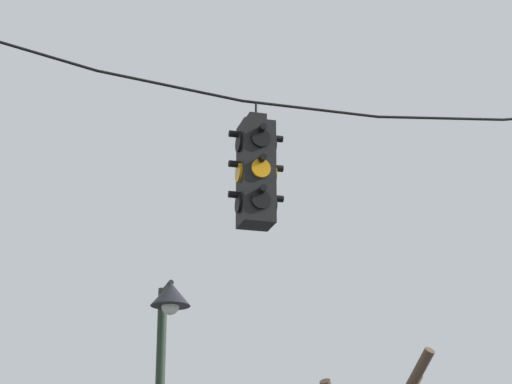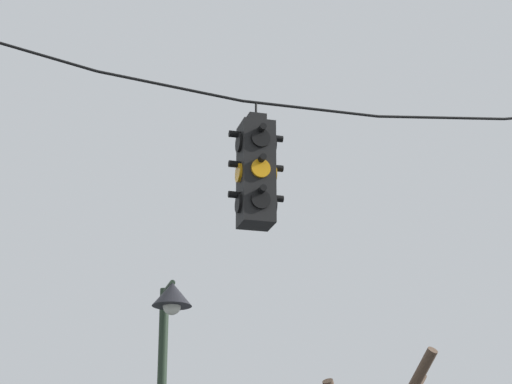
{
  "view_description": "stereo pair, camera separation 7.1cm",
  "coord_description": "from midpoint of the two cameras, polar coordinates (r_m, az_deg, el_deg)",
  "views": [
    {
      "loc": [
        -3.22,
        -9.65,
        1.85
      ],
      "look_at": [
        -0.62,
        -0.36,
        5.25
      ],
      "focal_mm": 70.0,
      "sensor_mm": 36.0,
      "label": 1
    },
    {
      "loc": [
        -3.16,
        -9.66,
        1.85
      ],
      "look_at": [
        -0.62,
        -0.36,
        5.25
      ],
      "focal_mm": 70.0,
      "sensor_mm": 36.0,
      "label": 2
    }
  ],
  "objects": [
    {
      "name": "traffic_light_over_intersection",
      "position": [
        10.3,
        -0.2,
        1.11
      ],
      "size": [
        0.58,
        0.58,
        1.36
      ],
      "color": "black"
    },
    {
      "name": "span_wire",
      "position": [
        10.89,
        2.97,
        6.19
      ],
      "size": [
        10.78,
        0.03,
        0.91
      ],
      "color": "black"
    },
    {
      "name": "street_lamp",
      "position": [
        12.54,
        -5.42,
        -10.65
      ],
      "size": [
        0.5,
        0.86,
        4.97
      ],
      "color": "#233323",
      "rests_on": "ground_plane"
    }
  ]
}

